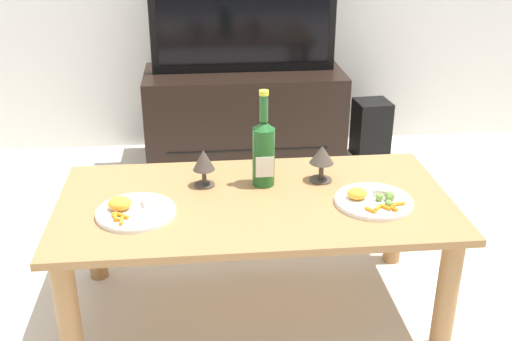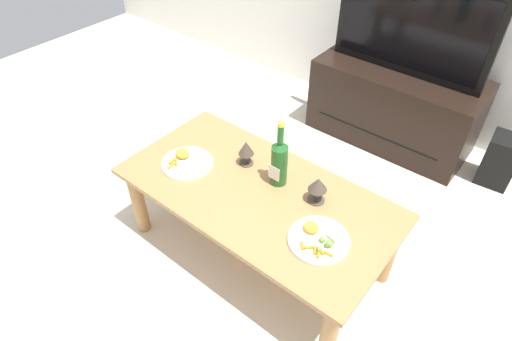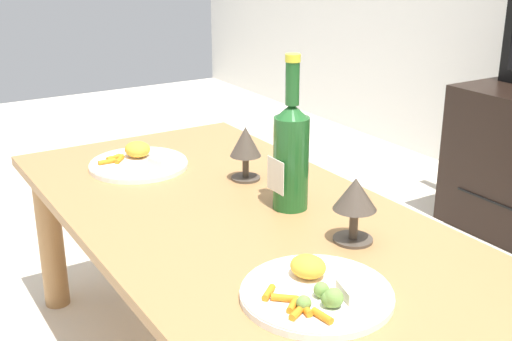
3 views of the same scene
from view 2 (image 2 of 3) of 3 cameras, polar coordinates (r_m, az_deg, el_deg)
name	(u,v)px [view 2 (image 2 of 3)]	position (r m, az deg, el deg)	size (l,w,h in m)	color
ground_plane	(257,251)	(2.33, 0.07, -10.61)	(6.40, 6.40, 0.00)	beige
dining_table	(257,202)	(2.05, 0.08, -4.18)	(1.31, 0.67, 0.45)	#9E7042
tv_stand	(393,106)	(3.05, 17.71, 8.12)	(1.06, 0.48, 0.51)	black
tv_screen	(413,27)	(2.81, 20.04, 17.43)	(0.96, 0.05, 0.58)	black
floor_speaker	(500,160)	(2.99, 29.59, 1.17)	(0.18, 0.18, 0.32)	black
wine_bottle	(279,161)	(1.96, 3.11, 1.30)	(0.08, 0.08, 0.34)	#1E5923
goblet_left	(246,149)	(2.09, -1.32, 2.86)	(0.08, 0.08, 0.13)	#473D33
goblet_right	(318,186)	(1.91, 8.18, -1.99)	(0.09, 0.09, 0.13)	#473D33
dinner_plate_left	(187,162)	(2.16, -9.15, 1.16)	(0.25, 0.25, 0.05)	white
dinner_plate_right	(319,239)	(1.80, 8.30, -8.92)	(0.26, 0.26, 0.05)	white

